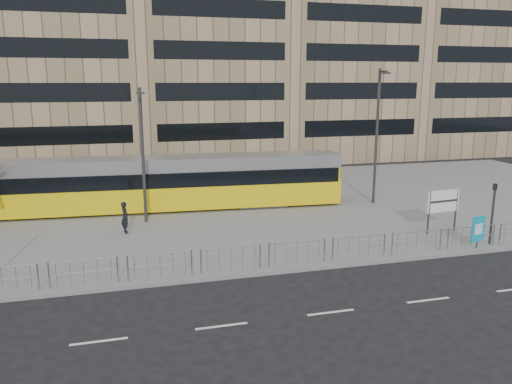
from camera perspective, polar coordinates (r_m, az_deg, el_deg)
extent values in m
plane|color=black|center=(21.54, -0.72, -9.66)|extent=(120.00, 120.00, 0.00)
cube|color=gray|center=(32.72, -5.88, -1.78)|extent=(64.00, 24.00, 0.15)
cube|color=gray|center=(21.56, -0.76, -9.43)|extent=(64.00, 0.25, 0.17)
cube|color=tan|center=(53.66, -21.09, 14.81)|extent=(14.00, 16.00, 22.00)
cube|color=tan|center=(54.20, -5.68, 16.59)|extent=(14.00, 16.00, 24.00)
cube|color=tan|center=(58.08, 8.59, 14.76)|extent=(14.00, 16.00, 21.00)
cube|color=tan|center=(64.92, 20.44, 14.77)|extent=(14.00, 16.00, 23.00)
cylinder|color=#999BA1|center=(22.11, 4.01, -5.78)|extent=(32.00, 0.05, 0.05)
cylinder|color=#999BA1|center=(22.27, 3.99, -7.00)|extent=(32.00, 0.04, 0.04)
cube|color=white|center=(18.33, 5.57, -13.88)|extent=(62.00, 0.12, 0.01)
cube|color=yellow|center=(32.31, -15.57, -0.47)|extent=(28.57, 4.52, 1.63)
cube|color=black|center=(32.08, -15.69, 1.47)|extent=(28.17, 4.53, 0.91)
cube|color=#9D9CA1|center=(31.93, -15.78, 2.99)|extent=(28.56, 4.30, 0.81)
cube|color=yellow|center=(33.90, 7.95, 1.61)|extent=(1.36, 2.36, 2.64)
cylinder|color=#2D2D30|center=(32.15, -15.65, 0.85)|extent=(2.57, 2.57, 3.05)
cube|color=#2D2D30|center=(33.02, 0.52, -1.00)|extent=(3.21, 2.75, 0.51)
cylinder|color=#2D2D30|center=(28.09, 19.14, -2.24)|extent=(0.10, 0.10, 2.31)
cylinder|color=#2D2D30|center=(29.27, 21.87, -1.87)|extent=(0.10, 0.10, 2.31)
cube|color=white|center=(28.55, 20.62, -0.98)|extent=(2.01, 0.29, 1.21)
cylinder|color=#2D2D30|center=(26.80, 23.96, -4.97)|extent=(0.06, 0.06, 0.85)
cube|color=#0DA0C8|center=(26.65, 24.06, -3.87)|extent=(0.85, 0.26, 1.28)
cube|color=white|center=(26.62, 24.11, -3.89)|extent=(0.52, 0.13, 0.53)
imported|color=black|center=(27.67, -14.74, -2.82)|extent=(0.53, 0.69, 1.71)
cylinder|color=#2D2D30|center=(27.41, 25.39, -2.39)|extent=(0.12, 0.12, 3.00)
imported|color=#2D2D30|center=(27.17, 25.61, -0.15)|extent=(0.17, 0.21, 1.00)
cylinder|color=#2D2D30|center=(28.99, -12.79, 3.99)|extent=(0.18, 0.18, 7.67)
cylinder|color=#2D2D30|center=(28.29, -13.12, 11.17)|extent=(0.14, 0.90, 0.14)
cube|color=#2D2D30|center=(27.84, -13.08, 10.95)|extent=(0.45, 0.20, 0.12)
cylinder|color=#2D2D30|center=(33.66, 13.61, 6.07)|extent=(0.18, 0.18, 8.78)
cylinder|color=#2D2D30|center=(33.12, 14.33, 13.21)|extent=(0.14, 0.90, 0.14)
cube|color=#2D2D30|center=(32.73, 14.71, 13.02)|extent=(0.45, 0.20, 0.12)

